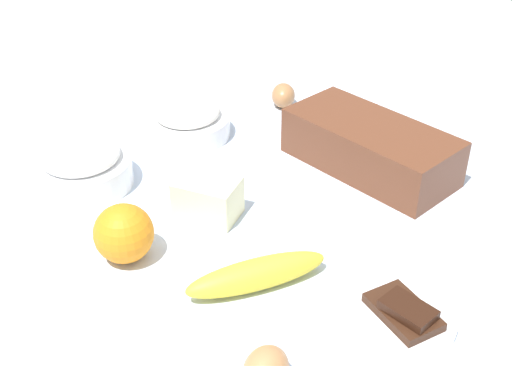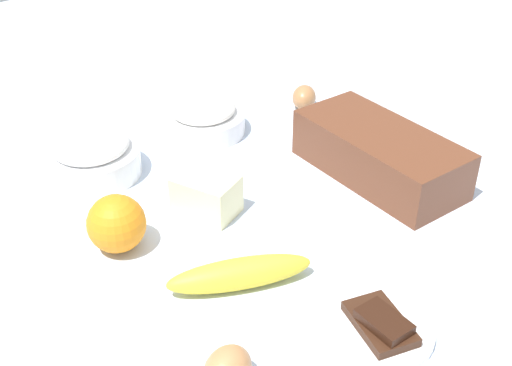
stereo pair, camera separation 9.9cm
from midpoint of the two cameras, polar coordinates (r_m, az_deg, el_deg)
name	(u,v)px [view 1 (the left image)]	position (r m, az deg, el deg)	size (l,w,h in m)	color
ground_plane	(256,210)	(1.02, -2.78, -2.45)	(2.40, 2.40, 0.02)	silver
loaf_pan	(370,146)	(1.09, 7.20, 3.09)	(0.29, 0.14, 0.08)	brown
flour_bowl	(187,120)	(1.20, -8.27, 5.29)	(0.15, 0.15, 0.07)	white
sugar_bowl	(82,165)	(1.09, -17.23, 1.39)	(0.16, 0.16, 0.08)	white
banana	(257,274)	(0.86, -3.28, -7.92)	(0.19, 0.04, 0.04)	yellow
orange_fruit	(124,233)	(0.92, -14.31, -4.30)	(0.08, 0.08, 0.08)	orange
butter_block	(208,198)	(0.98, -7.04, -1.41)	(0.09, 0.06, 0.06)	#F4EDB2
egg_near_butter	(283,95)	(1.29, 0.14, 7.44)	(0.05, 0.05, 0.06)	#A87144
chocolate_plate	(403,316)	(0.82, 9.06, -11.30)	(0.13, 0.13, 0.03)	white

